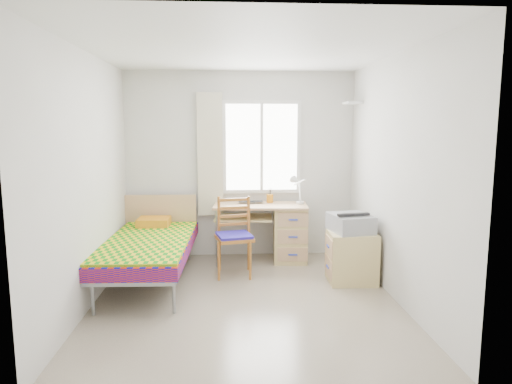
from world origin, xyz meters
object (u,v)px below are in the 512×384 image
(desk, at_px, (285,230))
(chair, at_px, (235,231))
(bed, at_px, (150,245))
(printer, at_px, (351,223))
(cabinet, at_px, (351,257))

(desk, relative_size, chair, 1.33)
(bed, bearing_deg, desk, 24.92)
(bed, xyz_separation_m, desk, (1.72, 0.73, -0.01))
(bed, height_order, chair, chair)
(bed, distance_m, desk, 1.87)
(bed, height_order, printer, bed)
(bed, relative_size, cabinet, 3.52)
(desk, bearing_deg, chair, -137.47)
(desk, xyz_separation_m, cabinet, (0.68, -0.92, -0.13))
(bed, distance_m, chair, 1.04)
(cabinet, bearing_deg, printer, 106.45)
(desk, height_order, cabinet, desk)
(desk, distance_m, cabinet, 1.15)
(cabinet, distance_m, printer, 0.41)
(bed, height_order, cabinet, bed)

